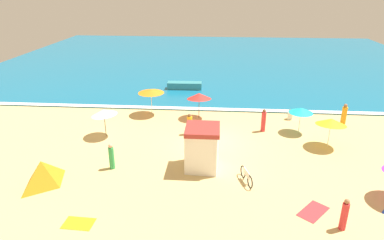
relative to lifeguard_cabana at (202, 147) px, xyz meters
The scene contains 20 objects.
ground_plane 4.11m from the lifeguard_cabana, 82.98° to the left, with size 60.00×60.00×0.00m, color #D8B775.
ocean_water 31.88m from the lifeguard_cabana, 89.15° to the left, with size 60.00×44.00×0.10m, color #146B93.
wave_breaker_foam 10.24m from the lifeguard_cabana, 87.33° to the left, with size 57.00×0.70×0.01m, color white.
lifeguard_cabana is the anchor object (origin of this frame).
beach_umbrella_0 9.15m from the lifeguard_cabana, 22.87° to the left, with size 2.44×2.47×2.14m.
beach_umbrella_1 8.27m from the lifeguard_cabana, 94.75° to the left, with size 2.39×2.41×2.21m.
beach_umbrella_2 9.07m from the lifeguard_cabana, 39.99° to the left, with size 1.95×1.96×1.96m.
beach_umbrella_3 9.93m from the lifeguard_cabana, 118.45° to the left, with size 2.48×2.48×2.25m.
beach_umbrella_5 8.31m from the lifeguard_cabana, 150.80° to the left, with size 1.93×1.90×2.14m.
beach_tent 9.06m from the lifeguard_cabana, 163.97° to the right, with size 2.28×2.67×1.42m.
parked_bicycle 3.08m from the lifeguard_cabana, 29.20° to the right, with size 0.58×1.76×0.76m.
beachgoer_0 10.87m from the lifeguard_cabana, 51.31° to the left, with size 0.41×0.41×0.87m.
beachgoer_1 7.26m from the lifeguard_cabana, 53.65° to the left, with size 0.39×0.39×1.76m.
beachgoer_2 8.37m from the lifeguard_cabana, 37.52° to the right, with size 0.40×0.40×1.60m.
beachgoer_3 5.44m from the lifeguard_cabana, behind, with size 0.38×0.38×1.64m.
beachgoer_4 5.05m from the lifeguard_cabana, 103.53° to the left, with size 0.48×0.48×1.60m.
beachgoer_5 12.87m from the lifeguard_cabana, 34.51° to the left, with size 0.53×0.53×1.85m.
beach_towel_0 7.99m from the lifeguard_cabana, 133.96° to the right, with size 1.45×0.99×0.01m.
beach_towel_1 6.99m from the lifeguard_cabana, 34.66° to the right, with size 1.84×1.92×0.01m.
small_boat_0 16.41m from the lifeguard_cabana, 99.36° to the left, with size 3.58×1.15×0.70m.
Camera 1 is at (0.33, -22.00, 10.38)m, focal length 31.95 mm.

